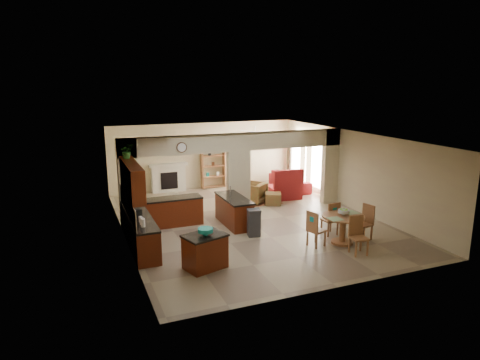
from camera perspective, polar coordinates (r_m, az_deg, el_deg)
name	(u,v)px	position (r m, az deg, el deg)	size (l,w,h in m)	color
floor	(250,221)	(14.14, 1.30, -5.52)	(10.00, 10.00, 0.00)	gray
ceiling	(250,137)	(13.52, 1.36, 5.81)	(10.00, 10.00, 0.00)	white
wall_back	(204,156)	(18.37, -4.85, 3.26)	(8.00, 8.00, 0.00)	tan
wall_front	(341,228)	(9.55, 13.33, -6.25)	(8.00, 8.00, 0.00)	tan
wall_left	(122,192)	(12.76, -15.41, -1.49)	(10.00, 10.00, 0.00)	tan
wall_right	(353,170)	(15.74, 14.83, 1.24)	(10.00, 10.00, 0.00)	tan
partition_left_pier	(128,183)	(13.76, -14.67, -0.41)	(0.60, 0.25, 2.80)	tan
partition_center_pier	(238,182)	(14.73, -0.21, -0.31)	(0.80, 0.25, 2.20)	tan
partition_right_pier	(330,166)	(16.37, 11.91, 1.83)	(0.60, 0.25, 2.80)	tan
partition_header	(238,142)	(14.47, -0.21, 5.09)	(8.00, 0.25, 0.60)	tan
kitchen_counter	(151,222)	(12.88, -11.75, -5.49)	(2.52, 3.29, 1.48)	#411907
upper_cabinets	(132,179)	(11.89, -14.23, 0.11)	(0.35, 2.40, 0.90)	#411907
peninsula	(234,211)	(13.69, -0.82, -4.15)	(0.70, 1.85, 0.91)	#411907
wall_clock	(182,147)	(13.73, -7.78, 4.33)	(0.34, 0.34, 0.03)	#4B2E19
rug	(257,201)	(16.44, 2.26, -2.85)	(1.60, 1.30, 0.01)	brown
fireplace	(168,177)	(17.97, -9.52, 0.35)	(1.60, 0.35, 1.20)	beige
shelving_unit	(213,167)	(18.40, -3.61, 1.71)	(1.00, 0.32, 1.80)	#935732
window_a	(317,165)	(17.62, 10.28, 2.02)	(0.02, 0.90, 1.90)	white
window_b	(297,158)	(19.06, 7.57, 2.94)	(0.02, 0.90, 1.90)	white
glazed_door	(306,165)	(18.36, 8.85, 2.04)	(0.02, 0.70, 2.10)	white
drape_a_left	(325,167)	(17.11, 11.23, 1.65)	(0.10, 0.28, 2.30)	#3D1818
drape_a_right	(309,162)	(18.10, 9.17, 2.35)	(0.10, 0.28, 2.30)	#3D1818
drape_b_left	(303,160)	(18.52, 8.37, 2.62)	(0.10, 0.28, 2.30)	#3D1818
drape_b_right	(289,156)	(19.55, 6.60, 3.22)	(0.10, 0.28, 2.30)	#3D1818
ceiling_fan	(255,132)	(16.87, 2.02, 6.42)	(1.00, 1.00, 0.10)	white
kitchen_island	(205,251)	(10.64, -4.69, -9.45)	(1.17, 0.98, 0.87)	#411907
teal_bowl	(205,232)	(10.43, -4.63, -6.88)	(0.37, 0.37, 0.17)	teal
trash_can	(254,224)	(12.74, 1.86, -5.85)	(0.36, 0.30, 0.75)	#2F2F32
dining_table	(343,225)	(12.46, 13.55, -5.90)	(1.20, 1.20, 0.82)	#935732
fruit_bowl	(344,212)	(12.42, 13.66, -4.16)	(0.33, 0.33, 0.17)	#6DC42A
sofa	(289,181)	(18.38, 6.61, -0.12)	(0.93, 2.38, 0.70)	maroon
chaise	(283,192)	(16.96, 5.80, -1.59)	(1.20, 0.98, 0.48)	maroon
armchair	(253,192)	(16.21, 1.80, -1.67)	(0.83, 0.86, 0.78)	#98311B
ottoman	(273,199)	(16.07, 4.43, -2.48)	(0.58, 0.58, 0.42)	#98311B
plant	(127,151)	(12.46, -14.86, 3.75)	(0.38, 0.33, 0.42)	#195316
chair_north	(332,217)	(13.02, 12.13, -4.90)	(0.44, 0.44, 1.02)	#935732
chair_east	(366,221)	(12.98, 16.40, -5.21)	(0.50, 0.50, 1.02)	#935732
chair_south	(357,233)	(11.86, 15.39, -6.88)	(0.47, 0.47, 1.02)	#935732
chair_west	(315,228)	(12.05, 9.91, -6.27)	(0.52, 0.52, 1.02)	#935732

